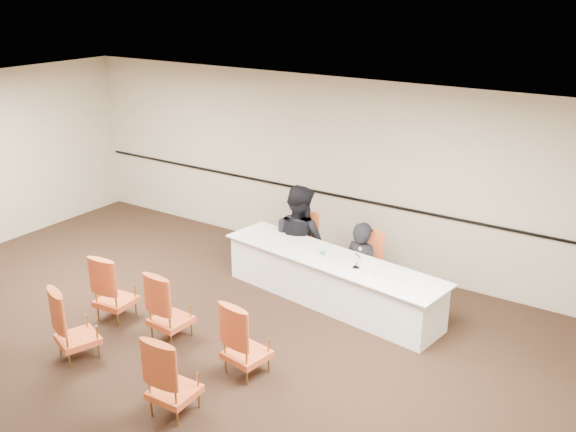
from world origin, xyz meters
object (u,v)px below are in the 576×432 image
Objects in this scene: aud_chair_front_right at (247,338)px; aud_chair_back_left at (76,323)px; panelist_second at (299,244)px; aud_chair_back_right at (173,374)px; panelist_main_chair at (362,264)px; panelist_second_chair at (299,243)px; panelist_main at (361,273)px; coffee_cup at (371,271)px; aud_chair_front_mid at (170,305)px; microphone at (356,259)px; drinking_glass at (328,258)px; panel_table at (331,280)px; aud_chair_front_left at (115,286)px; water_bottle at (323,249)px.

aud_chair_front_right and aud_chair_back_left have the same top height.
panelist_second is 2.05× the size of aud_chair_back_left.
panelist_main_chair is at bearing 81.94° from aud_chair_back_right.
panelist_second is 0.02m from panelist_second_chair.
panelist_second_chair is (-1.21, 0.17, 0.16)m from panelist_main.
coffee_cup is 0.13× the size of aud_chair_front_mid.
microphone is 2.62× the size of drinking_glass.
aud_chair_back_right is (-0.14, -3.11, 0.13)m from panel_table.
drinking_glass is at bearing 35.39° from aud_chair_front_left.
panelist_second is 2.05× the size of panelist_second_chair.
aud_chair_front_right reaches higher than drinking_glass.
aud_chair_front_left is 2.30m from aud_chair_front_right.
aud_chair_front_left reaches higher than panel_table.
panel_table is 3.68× the size of aud_chair_back_left.
panel_table is 3.68× the size of aud_chair_front_right.
drinking_glass is (0.02, -0.12, 0.40)m from panel_table.
aud_chair_front_left is (-2.96, -1.81, -0.29)m from coffee_cup.
aud_chair_front_mid is at bearing -138.81° from microphone.
aud_chair_front_left is (-1.26, -2.69, 0.00)m from panelist_second_chair.
coffee_cup is 0.13× the size of aud_chair_back_right.
aud_chair_back_left is at bearing -136.27° from microphone.
panelist_main is 3.53m from aud_chair_front_left.
panelist_main is 1.70× the size of panelist_main_chair.
panelist_second reaches higher than drinking_glass.
aud_chair_front_mid is (-1.23, -2.00, 0.13)m from panel_table.
drinking_glass is at bearing 76.82° from aud_chair_back_left.
drinking_glass is 0.79× the size of coffee_cup.
coffee_cup is at bearing -7.97° from panel_table.
aud_chair_back_right is at bearing -93.00° from drinking_glass.
panelist_second_chair is at bearing 100.22° from aud_chair_back_right.
panelist_main_chair and aud_chair_front_left have the same top height.
panel_table is 1.19m from panelist_second_chair.
aud_chair_front_mid reaches higher than panel_table.
aud_chair_back_right is at bearing -108.12° from microphone.
panelist_second is at bearing 0.00° from panelist_second_chair.
aud_chair_back_left is at bearing -147.62° from aud_chair_front_right.
water_bottle reaches higher than panel_table.
microphone is 2.06× the size of coffee_cup.
panelist_main reaches higher than panelist_second_chair.
panelist_main is 1.70× the size of aud_chair_front_right.
panel_table is 2.35m from aud_chair_front_mid.
microphone is at bearing -9.31° from water_bottle.
panelist_second_chair is 1.00× the size of aud_chair_back_right.
microphone is at bearing 161.84° from coffee_cup.
aud_chair_back_right is at bearing -106.46° from coffee_cup.
panelist_main is 1.70× the size of aud_chair_front_left.
panelist_second_chair is at bearing -0.00° from panelist_second.
aud_chair_front_left is (-2.46, -2.52, 0.16)m from panelist_main.
aud_chair_front_right is at bearing -61.39° from panelist_second_chair.
aud_chair_front_left is 2.36m from aud_chair_back_right.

